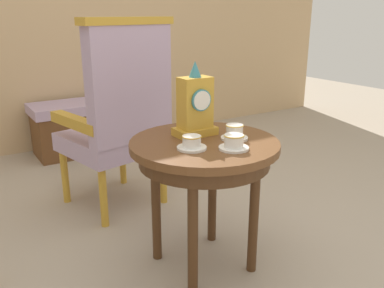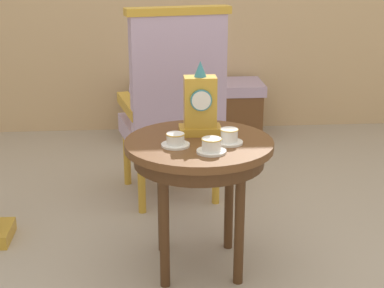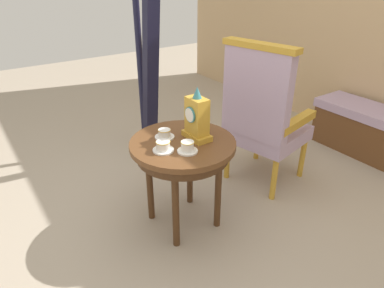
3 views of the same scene
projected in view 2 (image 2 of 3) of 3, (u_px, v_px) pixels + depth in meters
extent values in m
plane|color=tan|center=(208.00, 263.00, 2.80)|extent=(10.00, 10.00, 0.00)
cylinder|color=brown|center=(199.00, 144.00, 2.59)|extent=(0.66, 0.66, 0.03)
cylinder|color=#482B16|center=(199.00, 155.00, 2.61)|extent=(0.58, 0.58, 0.07)
cylinder|color=#482B16|center=(229.00, 193.00, 2.86)|extent=(0.04, 0.04, 0.59)
cylinder|color=#482B16|center=(162.00, 195.00, 2.83)|extent=(0.04, 0.04, 0.59)
cylinder|color=#482B16|center=(164.00, 226.00, 2.52)|extent=(0.04, 0.04, 0.59)
cylinder|color=#482B16|center=(239.00, 223.00, 2.55)|extent=(0.04, 0.04, 0.59)
cylinder|color=white|center=(176.00, 145.00, 2.51)|extent=(0.12, 0.12, 0.01)
cylinder|color=white|center=(175.00, 139.00, 2.50)|extent=(0.08, 0.08, 0.05)
torus|color=gold|center=(175.00, 134.00, 2.50)|extent=(0.08, 0.08, 0.00)
cylinder|color=white|center=(211.00, 151.00, 2.43)|extent=(0.13, 0.13, 0.01)
cylinder|color=white|center=(211.00, 144.00, 2.42)|extent=(0.08, 0.08, 0.05)
torus|color=gold|center=(212.00, 139.00, 2.42)|extent=(0.09, 0.09, 0.00)
cylinder|color=white|center=(229.00, 142.00, 2.54)|extent=(0.12, 0.12, 0.01)
cylinder|color=white|center=(229.00, 135.00, 2.53)|extent=(0.07, 0.07, 0.06)
torus|color=gold|center=(229.00, 129.00, 2.53)|extent=(0.08, 0.08, 0.00)
cube|color=gold|center=(200.00, 130.00, 2.67)|extent=(0.19, 0.11, 0.04)
cube|color=gold|center=(200.00, 102.00, 2.63)|extent=(0.14, 0.09, 0.23)
cylinder|color=teal|center=(201.00, 100.00, 2.57)|extent=(0.10, 0.01, 0.10)
cylinder|color=white|center=(201.00, 101.00, 2.57)|extent=(0.08, 0.00, 0.08)
cone|color=teal|center=(200.00, 69.00, 2.58)|extent=(0.06, 0.06, 0.07)
cube|color=#B299B7|center=(169.00, 130.00, 3.47)|extent=(0.62, 0.62, 0.11)
cube|color=#B299B7|center=(179.00, 75.00, 3.15)|extent=(0.53, 0.20, 0.64)
cube|color=gold|center=(178.00, 11.00, 3.04)|extent=(0.57, 0.22, 0.04)
cube|color=gold|center=(206.00, 100.00, 3.48)|extent=(0.17, 0.47, 0.06)
cube|color=gold|center=(130.00, 106.00, 3.35)|extent=(0.17, 0.47, 0.06)
cylinder|color=gold|center=(194.00, 151.00, 3.80)|extent=(0.04, 0.04, 0.35)
cylinder|color=gold|center=(127.00, 158.00, 3.68)|extent=(0.04, 0.04, 0.35)
cylinder|color=gold|center=(216.00, 175.00, 3.40)|extent=(0.04, 0.04, 0.35)
cylinder|color=gold|center=(142.00, 184.00, 3.28)|extent=(0.04, 0.04, 0.35)
cube|color=#B299B7|center=(196.00, 88.00, 4.52)|extent=(1.03, 0.40, 0.08)
cube|color=brown|center=(196.00, 115.00, 4.59)|extent=(0.99, 0.38, 0.36)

